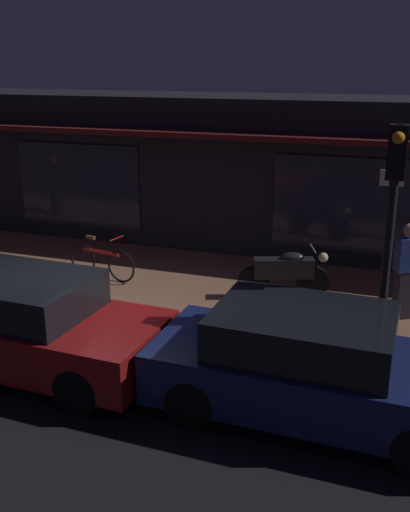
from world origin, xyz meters
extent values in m
plane|color=black|center=(0.00, 0.00, 0.00)|extent=(60.00, 60.00, 0.00)
cube|color=#8C6047|center=(0.00, 3.00, 0.07)|extent=(18.00, 4.00, 0.15)
cube|color=black|center=(0.00, 6.40, 1.80)|extent=(18.00, 2.80, 3.60)
cube|color=#262838|center=(-3.20, 4.98, 1.50)|extent=(3.20, 0.04, 2.00)
cube|color=#262838|center=(3.20, 4.98, 1.50)|extent=(3.20, 0.04, 2.00)
cube|color=#591919|center=(0.00, 4.75, 2.85)|extent=(16.20, 0.50, 0.12)
cylinder|color=black|center=(1.79, 2.66, 0.45)|extent=(0.60, 0.32, 0.60)
cylinder|color=black|center=(2.82, 3.03, 0.45)|extent=(0.60, 0.32, 0.60)
cube|color=black|center=(2.30, 2.85, 0.73)|extent=(1.13, 0.64, 0.36)
ellipsoid|color=black|center=(2.45, 2.90, 0.93)|extent=(0.50, 0.38, 0.20)
sphere|color=#F9EDB7|center=(2.98, 3.09, 0.93)|extent=(0.18, 0.18, 0.18)
cylinder|color=gray|center=(2.79, 3.02, 1.10)|extent=(0.22, 0.53, 0.03)
torus|color=black|center=(-1.89, 2.78, 0.48)|extent=(0.65, 0.17, 0.66)
torus|color=black|center=(-0.91, 2.58, 0.48)|extent=(0.65, 0.17, 0.66)
cube|color=#A51E1E|center=(-1.40, 2.68, 0.70)|extent=(0.89, 0.22, 0.06)
cube|color=brown|center=(-1.64, 2.73, 0.97)|extent=(0.21, 0.12, 0.06)
cylinder|color=#A51E1E|center=(-0.99, 2.60, 1.05)|extent=(0.11, 0.42, 0.02)
cube|color=#28232D|center=(4.43, 2.60, 0.57)|extent=(0.34, 0.32, 0.85)
cube|color=navy|center=(4.43, 2.60, 1.29)|extent=(0.44, 0.39, 0.58)
sphere|color=tan|center=(4.43, 2.60, 1.71)|extent=(0.22, 0.22, 0.22)
cylinder|color=navy|center=(4.29, 2.82, 1.22)|extent=(0.12, 0.12, 0.52)
cylinder|color=#47474C|center=(4.02, 4.02, 1.35)|extent=(0.09, 0.09, 2.40)
cube|color=beige|center=(4.02, 4.02, 2.30)|extent=(0.44, 0.03, 0.30)
cylinder|color=black|center=(4.15, 0.57, 1.80)|extent=(0.12, 0.12, 3.60)
cube|color=black|center=(4.15, 0.57, 3.25)|extent=(0.24, 0.24, 0.70)
sphere|color=orange|center=(4.15, 0.44, 3.45)|extent=(0.16, 0.16, 0.16)
cylinder|color=black|center=(0.64, -0.04, 0.32)|extent=(0.65, 0.25, 0.64)
cylinder|color=black|center=(0.57, -1.60, 0.32)|extent=(0.65, 0.25, 0.64)
cube|color=maroon|center=(-0.74, -0.76, 0.55)|extent=(4.17, 1.94, 0.68)
cube|color=black|center=(-0.89, -0.75, 1.10)|extent=(2.27, 1.69, 0.64)
cylinder|color=black|center=(2.10, 0.15, 0.32)|extent=(0.65, 0.24, 0.64)
cylinder|color=black|center=(2.06, -1.41, 0.32)|extent=(0.65, 0.24, 0.64)
cube|color=#141E4C|center=(3.43, -0.66, 0.55)|extent=(4.15, 1.87, 0.68)
cube|color=black|center=(3.28, -0.66, 1.10)|extent=(2.24, 1.66, 0.64)
camera|label=1|loc=(4.35, -7.48, 4.35)|focal=42.04mm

